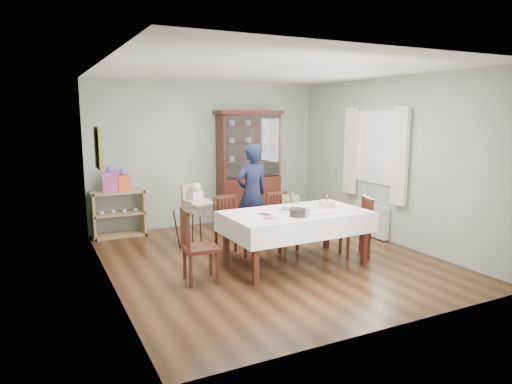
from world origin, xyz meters
TOP-DOWN VIEW (x-y plane):
  - floor at (0.00, 0.00)m, footprint 5.00×5.00m
  - room_shell at (0.00, 0.53)m, footprint 5.00×5.00m
  - dining_table at (0.21, -0.40)m, footprint 2.02×1.19m
  - china_cabinet at (0.75, 2.26)m, footprint 1.30×0.48m
  - sideboard at (-1.75, 2.28)m, footprint 0.90×0.38m
  - picture_frame at (-2.22, 0.80)m, footprint 0.04×0.48m
  - window at (2.22, 0.30)m, footprint 0.04×1.02m
  - curtain_left at (2.16, -0.32)m, footprint 0.07×0.30m
  - curtain_right at (2.16, 0.92)m, footprint 0.07×0.30m
  - radiator at (2.16, 0.30)m, footprint 0.10×0.80m
  - chair_far_left at (-0.46, 0.38)m, footprint 0.42×0.42m
  - chair_far_right at (0.40, 0.32)m, footprint 0.43×0.43m
  - chair_end_left at (-1.23, -0.44)m, footprint 0.46×0.46m
  - chair_end_right at (1.23, -0.46)m, footprint 0.50×0.50m
  - woman at (0.17, 0.92)m, footprint 0.65×0.48m
  - high_chair at (-0.80, 0.92)m, footprint 0.57×0.57m
  - champagne_tray at (0.20, -0.27)m, footprint 0.35×0.35m
  - birthday_cake at (0.77, -0.34)m, footprint 0.26×0.26m
  - plate_stack_dark at (0.08, -0.66)m, footprint 0.23×0.23m
  - plate_stack_white at (0.32, -0.65)m, footprint 0.23×0.23m
  - napkin_stack at (-0.31, -0.60)m, footprint 0.17×0.17m
  - cutlery at (-0.31, -0.39)m, footprint 0.17×0.21m
  - cake_knife at (0.49, -0.73)m, footprint 0.30×0.07m
  - gift_bag_pink at (-1.86, 2.26)m, footprint 0.27×0.21m
  - gift_bag_orange at (-1.65, 2.26)m, footprint 0.22×0.17m

SIDE VIEW (x-z plane):
  - floor at x=0.00m, z-range 0.00..0.00m
  - chair_end_right at x=1.23m, z-range -0.18..0.70m
  - chair_far_right at x=0.40m, z-range -0.18..0.71m
  - chair_far_left at x=-0.46m, z-range -0.18..0.71m
  - chair_end_left at x=-1.23m, z-range -0.19..0.76m
  - radiator at x=2.16m, z-range 0.02..0.57m
  - dining_table at x=0.21m, z-range 0.00..0.76m
  - sideboard at x=-1.75m, z-range 0.00..0.80m
  - high_chair at x=-0.80m, z-range -0.12..0.94m
  - cake_knife at x=0.49m, z-range 0.76..0.77m
  - cutlery at x=-0.31m, z-range 0.76..0.77m
  - napkin_stack at x=-0.31m, z-range 0.76..0.78m
  - plate_stack_white at x=0.32m, z-range 0.76..0.84m
  - birthday_cake at x=0.77m, z-range 0.72..0.90m
  - plate_stack_dark at x=0.08m, z-range 0.76..0.86m
  - woman at x=0.17m, z-range 0.00..1.64m
  - champagne_tray at x=0.20m, z-range 0.72..0.93m
  - gift_bag_orange at x=-1.65m, z-range 0.78..1.16m
  - gift_bag_pink at x=-1.86m, z-range 0.77..1.23m
  - china_cabinet at x=0.75m, z-range 0.04..2.21m
  - curtain_left at x=2.16m, z-range 0.67..2.23m
  - curtain_right at x=2.16m, z-range 0.67..2.23m
  - window at x=2.22m, z-range 0.94..2.16m
  - picture_frame at x=-2.22m, z-range 1.36..1.94m
  - room_shell at x=0.00m, z-range -0.80..4.20m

